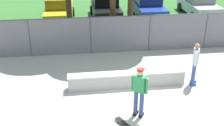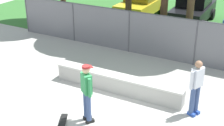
{
  "view_description": "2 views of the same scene",
  "coord_description": "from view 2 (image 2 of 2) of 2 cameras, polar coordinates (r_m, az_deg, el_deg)",
  "views": [
    {
      "loc": [
        -2.05,
        -8.64,
        6.02
      ],
      "look_at": [
        -0.81,
        1.79,
        0.91
      ],
      "focal_mm": 45.91,
      "sensor_mm": 36.0,
      "label": 1
    },
    {
      "loc": [
        4.27,
        -7.28,
        5.55
      ],
      "look_at": [
        -0.26,
        1.05,
        1.24
      ],
      "focal_mm": 50.66,
      "sensor_mm": 36.0,
      "label": 2
    }
  ],
  "objects": [
    {
      "name": "concrete_ledge",
      "position": [
        11.11,
        0.97,
        -3.65
      ],
      "size": [
        4.79,
        0.53,
        0.63
      ],
      "color": "#A8A59E",
      "rests_on": "ground"
    },
    {
      "name": "car_yellow",
      "position": [
        19.96,
        5.3,
        10.69
      ],
      "size": [
        2.04,
        4.21,
        1.66
      ],
      "color": "gold",
      "rests_on": "ground"
    },
    {
      "name": "ground_plane",
      "position": [
        10.1,
        -1.58,
        -8.89
      ],
      "size": [
        80.0,
        80.0,
        0.0
      ],
      "primitive_type": "plane",
      "color": "#ADAAA3"
    },
    {
      "name": "car_black",
      "position": [
        19.19,
        14.43,
        9.48
      ],
      "size": [
        2.04,
        4.21,
        1.66
      ],
      "color": "black",
      "rests_on": "ground"
    },
    {
      "name": "skateboard",
      "position": [
        9.66,
        -8.9,
        -10.4
      ],
      "size": [
        0.55,
        0.8,
        0.09
      ],
      "color": "black",
      "rests_on": "ground"
    },
    {
      "name": "chainlink_fence",
      "position": [
        13.7,
        8.79,
        4.98
      ],
      "size": [
        15.15,
        0.07,
        1.94
      ],
      "color": "#4C4C51",
      "rests_on": "ground"
    },
    {
      "name": "skateboarder",
      "position": [
        9.19,
        -4.58,
        -5.07
      ],
      "size": [
        0.5,
        0.43,
        1.84
      ],
      "color": "black",
      "rests_on": "ground"
    },
    {
      "name": "grass_strip",
      "position": [
        23.58,
        17.56,
        9.73
      ],
      "size": [
        27.08,
        20.0,
        0.02
      ],
      "primitive_type": "cube",
      "color": "#336B2D",
      "rests_on": "ground"
    },
    {
      "name": "bystander",
      "position": [
        9.84,
        14.95,
        -3.94
      ],
      "size": [
        0.39,
        0.56,
        1.82
      ],
      "color": "#2647A5",
      "rests_on": "ground"
    }
  ]
}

